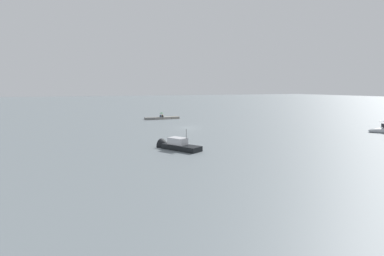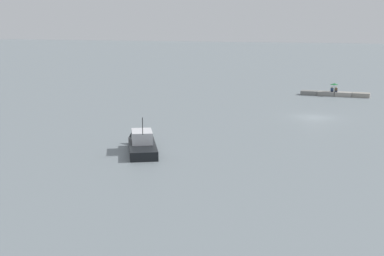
% 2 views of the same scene
% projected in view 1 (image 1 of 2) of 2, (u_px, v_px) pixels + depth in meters
% --- Properties ---
extents(ground_plane, '(500.00, 500.00, 0.00)m').
position_uv_depth(ground_plane, '(189.00, 128.00, 67.07)').
color(ground_plane, slate).
extents(seawall_pier, '(9.54, 1.64, 0.61)m').
position_uv_depth(seawall_pier, '(162.00, 118.00, 84.54)').
color(seawall_pier, gray).
rests_on(seawall_pier, ground_plane).
extents(person_seated_brown_left, '(0.47, 0.65, 0.73)m').
position_uv_depth(person_seated_brown_left, '(163.00, 116.00, 84.46)').
color(person_seated_brown_left, '#1E2333').
rests_on(person_seated_brown_left, seawall_pier).
extents(person_seated_blue_right, '(0.47, 0.65, 0.73)m').
position_uv_depth(person_seated_blue_right, '(161.00, 116.00, 84.24)').
color(person_seated_blue_right, '#1E2333').
rests_on(person_seated_blue_right, seawall_pier).
extents(umbrella_open_green, '(1.18, 1.18, 1.26)m').
position_uv_depth(umbrella_open_green, '(162.00, 113.00, 84.25)').
color(umbrella_open_green, black).
rests_on(umbrella_open_green, seawall_pier).
extents(motorboat_black_mid, '(5.07, 6.89, 3.78)m').
position_uv_depth(motorboat_black_mid, '(175.00, 146.00, 43.80)').
color(motorboat_black_mid, black).
rests_on(motorboat_black_mid, ground_plane).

